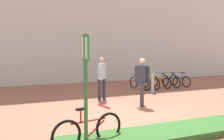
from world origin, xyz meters
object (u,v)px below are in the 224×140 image
parking_sign_post (86,75)px  bollard_steel (152,83)px  bike_rack_cluster (161,81)px  person_suited_dark (142,79)px  bike_at_sign (89,130)px  person_shirt_white (102,76)px

parking_sign_post → bollard_steel: 7.15m
bike_rack_cluster → person_suited_dark: 4.51m
bike_at_sign → person_suited_dark: size_ratio=0.96×
parking_sign_post → person_shirt_white: size_ratio=1.38×
bike_rack_cluster → person_shirt_white: 4.34m
bike_rack_cluster → bollard_steel: (-1.21, -1.16, 0.10)m
parking_sign_post → person_suited_dark: 4.32m
person_shirt_white → bike_at_sign: bearing=-113.3°
bollard_steel → person_shirt_white: person_shirt_white is taller
bike_at_sign → person_suited_dark: 4.17m
bike_at_sign → person_shirt_white: (1.95, 4.53, 0.63)m
person_shirt_white → bike_rack_cluster: bearing=23.6°
parking_sign_post → bollard_steel: bearing=47.5°
bike_at_sign → person_shirt_white: 4.97m
bollard_steel → person_suited_dark: size_ratio=0.52×
parking_sign_post → person_suited_dark: (3.01, 3.05, -0.57)m
bollard_steel → person_shirt_white: (-2.72, -0.56, 0.53)m
bike_rack_cluster → bollard_steel: 1.68m
bike_at_sign → bollard_steel: bollard_steel is taller
parking_sign_post → bike_at_sign: (0.10, 0.13, -1.20)m
bike_rack_cluster → person_suited_dark: size_ratio=1.87×
bike_at_sign → bike_rack_cluster: bike_at_sign is taller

